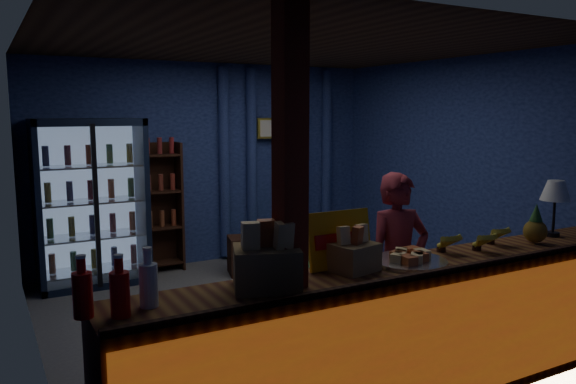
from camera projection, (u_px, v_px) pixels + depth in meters
name	position (u px, v px, depth m)	size (l,w,h in m)	color
ground	(290.00, 310.00, 5.63)	(4.60, 4.60, 0.00)	#515154
room_walls	(290.00, 154.00, 5.41)	(4.60, 4.60, 4.60)	navy
counter	(422.00, 329.00, 3.91)	(4.40, 0.57, 0.99)	brown
support_post	(290.00, 228.00, 3.30)	(0.16, 0.16, 2.60)	maroon
beverage_cooler	(90.00, 203.00, 6.42)	(1.20, 0.62, 1.90)	black
bottle_shelf	(160.00, 207.00, 6.97)	(0.50, 0.28, 1.60)	#361C11
curtain_folds	(278.00, 161.00, 7.78)	(1.74, 0.14, 2.50)	navy
framed_picture	(270.00, 128.00, 7.61)	(0.36, 0.04, 0.28)	yellow
shopkeeper	(398.00, 265.00, 4.52)	(0.55, 0.36, 1.50)	maroon
green_chair	(301.00, 245.00, 7.13)	(0.63, 0.65, 0.59)	#5BB65C
side_table	(250.00, 255.00, 6.89)	(0.58, 0.49, 0.55)	#361C11
yellow_sign	(340.00, 239.00, 3.71)	(0.48, 0.10, 0.38)	#D8990B
soda_bottles	(118.00, 289.00, 2.87)	(0.43, 0.18, 0.32)	#BC0F0C
snack_box_left	(267.00, 265.00, 3.28)	(0.47, 0.43, 0.40)	#A07D4D
snack_box_centre	(354.00, 255.00, 3.64)	(0.33, 0.29, 0.30)	#A07D4D
pastry_tray	(409.00, 260.00, 3.83)	(0.52, 0.52, 0.08)	silver
banana_bunches	(474.00, 239.00, 4.21)	(0.75, 0.29, 0.16)	gold
table_lamp	(555.00, 193.00, 4.61)	(0.24, 0.24, 0.47)	black
pineapple	(535.00, 228.00, 4.39)	(0.18, 0.18, 0.31)	#99631B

